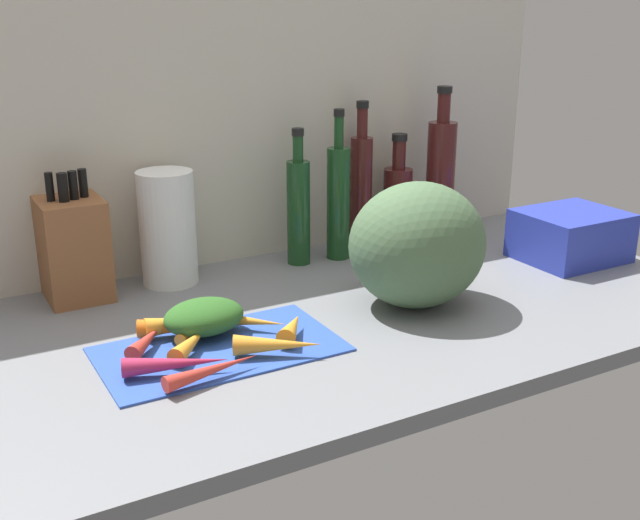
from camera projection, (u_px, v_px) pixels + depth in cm
name	position (u px, v px, depth cm)	size (l,w,h in cm)	color
ground_plane	(301.00, 324.00, 143.90)	(170.00, 80.00, 3.00)	slate
wall_back	(216.00, 128.00, 165.66)	(170.00, 3.00, 60.00)	beige
cutting_board	(220.00, 348.00, 129.24)	(40.23, 22.87, 0.80)	#2D51B7
carrot_0	(292.00, 327.00, 132.44)	(3.43, 3.43, 10.08)	orange
carrot_1	(192.00, 342.00, 126.93)	(3.13, 3.13, 12.41)	orange
carrot_2	(213.00, 369.00, 118.06)	(2.60, 2.60, 16.35)	red
carrot_3	(247.00, 321.00, 135.71)	(2.82, 2.82, 14.10)	orange
carrot_4	(200.00, 323.00, 135.64)	(2.14, 2.14, 15.55)	orange
carrot_5	(178.00, 327.00, 132.72)	(3.26, 3.26, 13.79)	orange
carrot_6	(278.00, 345.00, 125.49)	(3.50, 3.50, 14.42)	orange
carrot_7	(148.00, 340.00, 128.21)	(2.86, 2.86, 11.90)	red
carrot_8	(181.00, 323.00, 133.85)	(3.58, 3.58, 12.48)	orange
carrot_9	(176.00, 364.00, 119.35)	(3.17, 3.17, 16.44)	#B2264C
carrot_greens_pile	(204.00, 317.00, 133.43)	(14.23, 10.95, 6.02)	#2D6023
winter_squash	(417.00, 245.00, 145.47)	(26.87, 24.25, 24.09)	#4C6B47
knife_block	(74.00, 248.00, 149.50)	(11.91, 13.55, 25.51)	brown
paper_towel_roll	(168.00, 228.00, 157.04)	(11.49, 11.49, 23.66)	white
bottle_0	(298.00, 209.00, 168.91)	(5.15, 5.15, 30.25)	#19421E
bottle_1	(338.00, 200.00, 172.25)	(5.27, 5.27, 33.82)	#19421E
bottle_2	(361.00, 187.00, 180.91)	(5.19, 5.19, 34.39)	#471919
bottle_3	(398.00, 201.00, 184.94)	(6.97, 6.97, 26.41)	#471919
bottle_4	(440.00, 178.00, 184.93)	(6.90, 6.90, 37.22)	#471919
dish_rack	(571.00, 236.00, 173.44)	(22.16, 18.80, 11.09)	#2838AD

